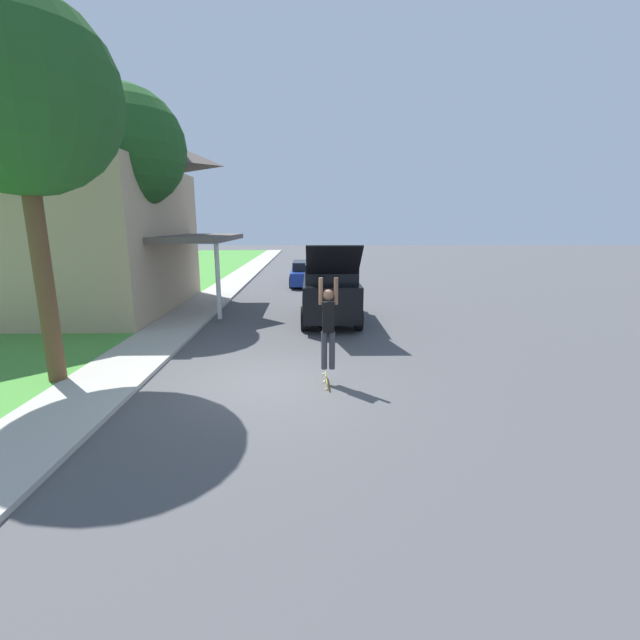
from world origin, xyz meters
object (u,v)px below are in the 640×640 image
suv_parked (330,289)px  skateboarder (328,323)px  car_down_street (307,273)px  skateboard (327,381)px  lawn_tree_far (125,149)px  lawn_tree_near (17,95)px

suv_parked → skateboarder: size_ratio=2.60×
car_down_street → skateboard: (0.55, -15.58, -0.56)m
lawn_tree_far → skateboarder: bearing=-45.3°
skateboarder → skateboard: size_ratio=2.53×
car_down_street → suv_parked: bearing=-84.6°
suv_parked → skateboarder: 6.21m
lawn_tree_far → car_down_street: lawn_tree_far is taller
car_down_street → lawn_tree_near: bearing=-109.2°
lawn_tree_far → skateboarder: size_ratio=3.96×
skateboarder → skateboard: bearing=-118.2°
suv_parked → skateboard: (-0.34, -6.25, -1.08)m
suv_parked → skateboard: size_ratio=6.59×
car_down_street → skateboarder: 15.55m
lawn_tree_near → car_down_street: bearing=70.8°
skateboarder → lawn_tree_near: bearing=178.4°
car_down_street → skateboarder: size_ratio=2.24×
lawn_tree_near → lawn_tree_far: lawn_tree_far is taller
lawn_tree_near → suv_parked: lawn_tree_near is taller
suv_parked → skateboarder: bearing=-92.9°
suv_parked → car_down_street: (-0.89, 9.32, -0.52)m
lawn_tree_far → suv_parked: size_ratio=1.52×
lawn_tree_near → skateboard: lawn_tree_near is taller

